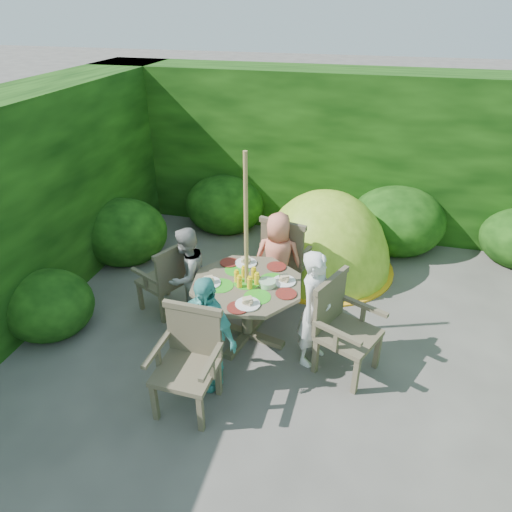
% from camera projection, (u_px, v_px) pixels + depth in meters
% --- Properties ---
extents(ground, '(60.00, 60.00, 0.00)m').
position_uv_depth(ground, '(331.00, 392.00, 4.57)').
color(ground, '#4C4944').
rests_on(ground, ground).
extents(hedge_enclosure, '(9.00, 9.00, 2.50)m').
position_uv_depth(hedge_enclosure, '(354.00, 223.00, 5.07)').
color(hedge_enclosure, black).
rests_on(hedge_enclosure, ground).
extents(patio_table, '(1.52, 1.52, 0.88)m').
position_uv_depth(patio_table, '(247.00, 292.00, 5.02)').
color(patio_table, '#463F2D').
rests_on(patio_table, ground).
extents(parasol_pole, '(0.05, 0.05, 2.20)m').
position_uv_depth(parasol_pole, '(246.00, 254.00, 4.78)').
color(parasol_pole, olive).
rests_on(parasol_pole, ground).
extents(garden_chair_right, '(0.73, 0.77, 1.01)m').
position_uv_depth(garden_chair_right, '(342.00, 326.00, 4.63)').
color(garden_chair_right, '#463F2D').
rests_on(garden_chair_right, ground).
extents(garden_chair_left, '(0.67, 0.70, 0.91)m').
position_uv_depth(garden_chair_left, '(167.00, 278.00, 5.52)').
color(garden_chair_left, '#463F2D').
rests_on(garden_chair_left, ground).
extents(garden_chair_back, '(0.74, 0.69, 1.05)m').
position_uv_depth(garden_chair_back, '(287.00, 253.00, 5.88)').
color(garden_chair_back, '#463F2D').
rests_on(garden_chair_back, ground).
extents(garden_chair_front, '(0.60, 0.54, 0.98)m').
position_uv_depth(garden_chair_front, '(189.00, 359.00, 4.23)').
color(garden_chair_front, '#463F2D').
rests_on(garden_chair_front, ground).
extents(child_right, '(0.46, 0.56, 1.32)m').
position_uv_depth(child_right, '(315.00, 309.00, 4.68)').
color(child_right, white).
rests_on(child_right, ground).
extents(child_left, '(0.59, 0.68, 1.19)m').
position_uv_depth(child_left, '(187.00, 275.00, 5.35)').
color(child_left, gray).
rests_on(child_left, ground).
extents(child_back, '(0.62, 0.43, 1.23)m').
position_uv_depth(child_back, '(278.00, 260.00, 5.64)').
color(child_back, '#EC7F61').
rests_on(child_back, ground).
extents(child_front, '(0.80, 0.60, 1.25)m').
position_uv_depth(child_front, '(207.00, 332.00, 4.40)').
color(child_front, '#4BB0AA').
rests_on(child_front, ground).
extents(dome_tent, '(2.28, 2.28, 2.30)m').
position_uv_depth(dome_tent, '(322.00, 267.00, 6.67)').
color(dome_tent, '#82AF21').
rests_on(dome_tent, ground).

